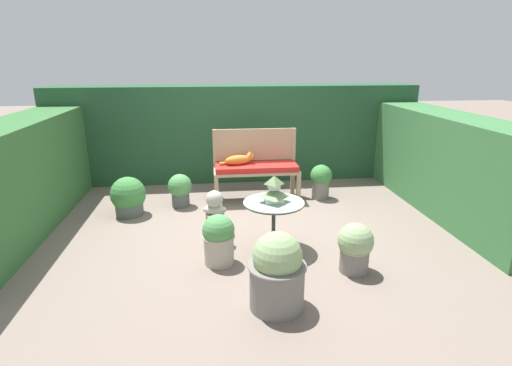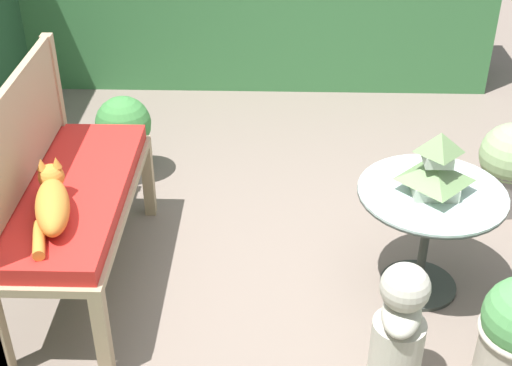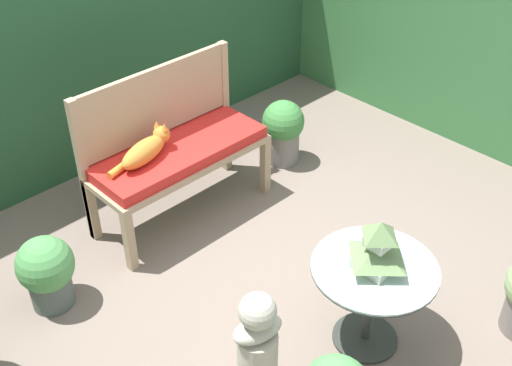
{
  "view_description": "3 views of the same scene",
  "coord_description": "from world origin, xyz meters",
  "px_view_note": "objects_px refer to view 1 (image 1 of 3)",
  "views": [
    {
      "loc": [
        -0.46,
        -4.87,
        2.11
      ],
      "look_at": [
        0.14,
        0.27,
        0.49
      ],
      "focal_mm": 28.0,
      "sensor_mm": 36.0,
      "label": 1
    },
    {
      "loc": [
        -2.55,
        0.02,
        2.36
      ],
      "look_at": [
        0.28,
        0.1,
        0.56
      ],
      "focal_mm": 50.0,
      "sensor_mm": 36.0,
      "label": 2
    },
    {
      "loc": [
        -1.98,
        -2.08,
        2.93
      ],
      "look_at": [
        0.17,
        0.14,
        0.71
      ],
      "focal_mm": 45.0,
      "sensor_mm": 36.0,
      "label": 3
    }
  ],
  "objects_px": {
    "potted_plant_patio_mid": "(355,247)",
    "potted_plant_bench_left": "(277,272)",
    "garden_bench": "(256,170)",
    "potted_plant_path_edge": "(128,197)",
    "garden_bust": "(215,218)",
    "cat": "(239,160)",
    "patio_table": "(274,212)",
    "pagoda_birdhouse": "(274,191)",
    "potted_plant_table_far": "(219,239)",
    "potted_plant_table_near": "(321,180)",
    "potted_plant_hedge_corner": "(180,189)"
  },
  "relations": [
    {
      "from": "potted_plant_patio_mid",
      "to": "potted_plant_bench_left",
      "type": "xyz_separation_m",
      "value": [
        -0.89,
        -0.52,
        0.07
      ]
    },
    {
      "from": "garden_bench",
      "to": "potted_plant_path_edge",
      "type": "bearing_deg",
      "value": -167.6
    },
    {
      "from": "garden_bust",
      "to": "garden_bench",
      "type": "bearing_deg",
      "value": 78.15
    },
    {
      "from": "cat",
      "to": "patio_table",
      "type": "height_order",
      "value": "cat"
    },
    {
      "from": "cat",
      "to": "potted_plant_path_edge",
      "type": "xyz_separation_m",
      "value": [
        -1.59,
        -0.43,
        -0.39
      ]
    },
    {
      "from": "patio_table",
      "to": "garden_bust",
      "type": "xyz_separation_m",
      "value": [
        -0.66,
        0.22,
        -0.13
      ]
    },
    {
      "from": "garden_bench",
      "to": "patio_table",
      "type": "distance_m",
      "value": 1.66
    },
    {
      "from": "cat",
      "to": "pagoda_birdhouse",
      "type": "distance_m",
      "value": 1.71
    },
    {
      "from": "potted_plant_path_edge",
      "to": "garden_bench",
      "type": "bearing_deg",
      "value": 12.4
    },
    {
      "from": "garden_bust",
      "to": "potted_plant_table_far",
      "type": "xyz_separation_m",
      "value": [
        0.03,
        -0.5,
        -0.03
      ]
    },
    {
      "from": "patio_table",
      "to": "garden_bench",
      "type": "bearing_deg",
      "value": 90.19
    },
    {
      "from": "garden_bust",
      "to": "potted_plant_table_near",
      "type": "bearing_deg",
      "value": 53.05
    },
    {
      "from": "garden_bench",
      "to": "cat",
      "type": "xyz_separation_m",
      "value": [
        -0.25,
        0.03,
        0.16
      ]
    },
    {
      "from": "patio_table",
      "to": "garden_bust",
      "type": "bearing_deg",
      "value": 161.48
    },
    {
      "from": "cat",
      "to": "potted_plant_patio_mid",
      "type": "distance_m",
      "value": 2.54
    },
    {
      "from": "potted_plant_table_near",
      "to": "potted_plant_table_far",
      "type": "height_order",
      "value": "potted_plant_table_far"
    },
    {
      "from": "potted_plant_table_near",
      "to": "potted_plant_path_edge",
      "type": "xyz_separation_m",
      "value": [
        -2.86,
        -0.39,
        -0.03
      ]
    },
    {
      "from": "potted_plant_table_near",
      "to": "potted_plant_table_far",
      "type": "distance_m",
      "value": 2.53
    },
    {
      "from": "garden_bench",
      "to": "potted_plant_bench_left",
      "type": "height_order",
      "value": "potted_plant_bench_left"
    },
    {
      "from": "patio_table",
      "to": "potted_plant_patio_mid",
      "type": "xyz_separation_m",
      "value": [
        0.75,
        -0.61,
        -0.17
      ]
    },
    {
      "from": "potted_plant_table_far",
      "to": "pagoda_birdhouse",
      "type": "bearing_deg",
      "value": 23.88
    },
    {
      "from": "patio_table",
      "to": "pagoda_birdhouse",
      "type": "relative_size",
      "value": 2.25
    },
    {
      "from": "potted_plant_patio_mid",
      "to": "potted_plant_hedge_corner",
      "type": "bearing_deg",
      "value": 131.6
    },
    {
      "from": "potted_plant_path_edge",
      "to": "potted_plant_table_far",
      "type": "bearing_deg",
      "value": -51.64
    },
    {
      "from": "garden_bench",
      "to": "potted_plant_bench_left",
      "type": "relative_size",
      "value": 1.82
    },
    {
      "from": "potted_plant_table_near",
      "to": "potted_plant_path_edge",
      "type": "distance_m",
      "value": 2.88
    },
    {
      "from": "potted_plant_patio_mid",
      "to": "potted_plant_hedge_corner",
      "type": "xyz_separation_m",
      "value": [
        -1.9,
        2.14,
        -0.01
      ]
    },
    {
      "from": "cat",
      "to": "potted_plant_table_far",
      "type": "bearing_deg",
      "value": -116.12
    },
    {
      "from": "pagoda_birdhouse",
      "to": "potted_plant_table_far",
      "type": "distance_m",
      "value": 0.81
    },
    {
      "from": "potted_plant_table_near",
      "to": "garden_bench",
      "type": "bearing_deg",
      "value": 179.09
    },
    {
      "from": "garden_bust",
      "to": "potted_plant_bench_left",
      "type": "height_order",
      "value": "potted_plant_bench_left"
    },
    {
      "from": "pagoda_birdhouse",
      "to": "potted_plant_bench_left",
      "type": "xyz_separation_m",
      "value": [
        -0.15,
        -1.13,
        -0.36
      ]
    },
    {
      "from": "pagoda_birdhouse",
      "to": "potted_plant_bench_left",
      "type": "distance_m",
      "value": 1.2
    },
    {
      "from": "garden_bench",
      "to": "potted_plant_table_near",
      "type": "bearing_deg",
      "value": -0.91
    },
    {
      "from": "potted_plant_path_edge",
      "to": "potted_plant_hedge_corner",
      "type": "height_order",
      "value": "potted_plant_path_edge"
    },
    {
      "from": "cat",
      "to": "patio_table",
      "type": "bearing_deg",
      "value": -96.67
    },
    {
      "from": "potted_plant_patio_mid",
      "to": "potted_plant_hedge_corner",
      "type": "relative_size",
      "value": 1.07
    },
    {
      "from": "potted_plant_path_edge",
      "to": "potted_plant_hedge_corner",
      "type": "distance_m",
      "value": 0.74
    },
    {
      "from": "patio_table",
      "to": "potted_plant_table_near",
      "type": "xyz_separation_m",
      "value": [
        1.01,
        1.64,
        -0.16
      ]
    },
    {
      "from": "potted_plant_path_edge",
      "to": "potted_plant_bench_left",
      "type": "xyz_separation_m",
      "value": [
        1.7,
        -2.39,
        0.08
      ]
    },
    {
      "from": "potted_plant_patio_mid",
      "to": "cat",
      "type": "bearing_deg",
      "value": 113.6
    },
    {
      "from": "potted_plant_table_far",
      "to": "cat",
      "type": "bearing_deg",
      "value": 79.31
    },
    {
      "from": "garden_bench",
      "to": "garden_bust",
      "type": "distance_m",
      "value": 1.59
    },
    {
      "from": "pagoda_birdhouse",
      "to": "potted_plant_patio_mid",
      "type": "height_order",
      "value": "pagoda_birdhouse"
    },
    {
      "from": "potted_plant_path_edge",
      "to": "potted_plant_hedge_corner",
      "type": "bearing_deg",
      "value": 21.29
    },
    {
      "from": "potted_plant_patio_mid",
      "to": "potted_plant_bench_left",
      "type": "relative_size",
      "value": 0.74
    },
    {
      "from": "patio_table",
      "to": "pagoda_birdhouse",
      "type": "distance_m",
      "value": 0.25
    },
    {
      "from": "patio_table",
      "to": "potted_plant_bench_left",
      "type": "bearing_deg",
      "value": -97.46
    },
    {
      "from": "patio_table",
      "to": "pagoda_birdhouse",
      "type": "bearing_deg",
      "value": -75.96
    },
    {
      "from": "garden_bench",
      "to": "potted_plant_table_far",
      "type": "xyz_separation_m",
      "value": [
        -0.63,
        -1.94,
        -0.2
      ]
    }
  ]
}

